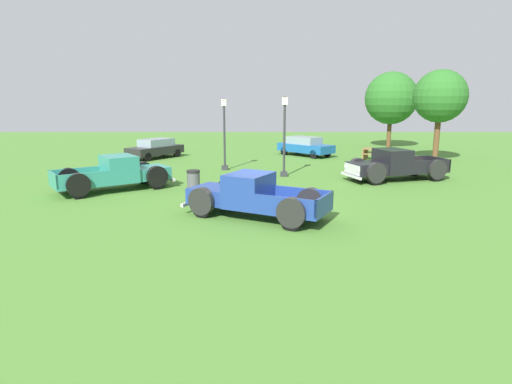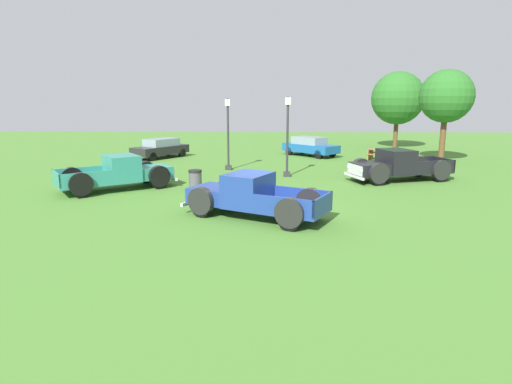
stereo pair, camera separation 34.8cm
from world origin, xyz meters
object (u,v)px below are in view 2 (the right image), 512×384
Objects in this scene: pickup_truck_foreground at (247,196)px; picnic_table at (382,153)px; oak_tree_west at (446,97)px; sedan_distant_a at (161,148)px; pickup_truck_behind_left at (123,173)px; lamp_post_near at (228,133)px; oak_tree_east at (398,98)px; sedan_distant_b at (310,146)px; trash_can at (195,181)px; lamp_post_far at (287,135)px; pickup_truck_behind_right at (394,166)px.

pickup_truck_foreground is 2.29× the size of picnic_table.
sedan_distant_a is at bearing 174.68° from oak_tree_west.
pickup_truck_behind_left is 7.23m from lamp_post_near.
pickup_truck_behind_left is 25.04m from oak_tree_east.
pickup_truck_behind_left is at bearing -153.17° from oak_tree_west.
sedan_distant_b is at bearing 50.30° from lamp_post_near.
sedan_distant_a reaches higher than picnic_table.
trash_can is (3.32, -0.41, -0.26)m from pickup_truck_behind_left.
pickup_truck_behind_left is (-5.78, 4.58, 0.01)m from pickup_truck_foreground.
oak_tree_east is at bearing 52.19° from trash_can.
picnic_table is 5.21m from oak_tree_west.
oak_tree_east reaches higher than lamp_post_near.
sedan_distant_a is at bearing 139.32° from lamp_post_far.
lamp_post_near is 0.98× the size of lamp_post_far.
pickup_truck_behind_right is (12.82, 2.29, 0.01)m from pickup_truck_behind_left.
pickup_truck_behind_left is at bearing -145.51° from picnic_table.
lamp_post_near is at bearing -129.70° from sedan_distant_b.
pickup_truck_foreground is 8.39m from lamp_post_far.
pickup_truck_behind_left reaches higher than sedan_distant_a.
lamp_post_near is 14.10m from oak_tree_west.
lamp_post_far is at bearing 167.26° from pickup_truck_behind_right.
oak_tree_east is at bearing 92.89° from oak_tree_west.
picnic_table is at bearing 43.30° from lamp_post_far.
sedan_distant_a is 15.16m from picnic_table.
oak_tree_east reaches higher than pickup_truck_behind_left.
pickup_truck_behind_right is 5.74× the size of trash_can.
lamp_post_far is at bearing -124.64° from oak_tree_east.
oak_tree_west is (12.03, 13.59, 3.46)m from pickup_truck_foreground.
lamp_post_near is at bearing -137.43° from oak_tree_east.
picnic_table is (6.67, 6.28, -1.69)m from lamp_post_far.
lamp_post_far is (1.77, 8.07, 1.46)m from pickup_truck_foreground.
oak_tree_west is (8.18, -3.12, 3.46)m from sedan_distant_b.
sedan_distant_a is 19.12m from oak_tree_west.
pickup_truck_foreground is at bearing -38.41° from pickup_truck_behind_left.
trash_can is (4.22, -11.16, -0.23)m from sedan_distant_a.
pickup_truck_foreground is at bearing -131.51° from oak_tree_west.
trash_can is at bearing -69.27° from sedan_distant_a.
picnic_table is 14.91m from trash_can.
oak_tree_east reaches higher than sedan_distant_b.
oak_tree_west reaches higher than pickup_truck_foreground.
pickup_truck_behind_left reaches higher than trash_can.
oak_tree_west is (17.81, 9.01, 3.45)m from pickup_truck_behind_left.
oak_tree_west reaches higher than trash_can.
oak_tree_east is (11.59, 22.29, 3.40)m from pickup_truck_foreground.
sedan_distant_b is 9.41m from oak_tree_west.
pickup_truck_behind_left is 0.82× the size of oak_tree_east.
lamp_post_near reaches higher than pickup_truck_behind_right.
pickup_truck_behind_left is at bearing -169.86° from pickup_truck_behind_right.
sedan_distant_b is 0.66× the size of oak_tree_east.
oak_tree_east is (18.28, 6.95, 3.42)m from sedan_distant_a.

